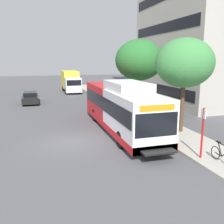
{
  "coord_description": "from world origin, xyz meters",
  "views": [
    {
      "loc": [
        -1.83,
        -14.85,
        5.07
      ],
      "look_at": [
        2.9,
        0.91,
        1.6
      ],
      "focal_mm": 40.13,
      "sensor_mm": 36.0,
      "label": 1
    }
  ],
  "objects_px": {
    "street_tree_mid_block": "(139,60)",
    "street_tree_near_stop": "(185,63)",
    "bus_stop_sign_pole": "(203,129)",
    "parked_car_far_lane": "(31,98)",
    "bicycle_parked": "(223,155)",
    "transit_bus": "(120,107)",
    "box_truck_background": "(71,81)"
  },
  "relations": [
    {
      "from": "street_tree_mid_block",
      "to": "street_tree_near_stop",
      "type": "bearing_deg",
      "value": -91.29
    },
    {
      "from": "street_tree_near_stop",
      "to": "bus_stop_sign_pole",
      "type": "bearing_deg",
      "value": -109.9
    },
    {
      "from": "parked_car_far_lane",
      "to": "bicycle_parked",
      "type": "bearing_deg",
      "value": -66.53
    },
    {
      "from": "parked_car_far_lane",
      "to": "bus_stop_sign_pole",
      "type": "bearing_deg",
      "value": -67.04
    },
    {
      "from": "bus_stop_sign_pole",
      "to": "bicycle_parked",
      "type": "distance_m",
      "value": 1.53
    },
    {
      "from": "parked_car_far_lane",
      "to": "street_tree_near_stop",
      "type": "bearing_deg",
      "value": -57.08
    },
    {
      "from": "transit_bus",
      "to": "parked_car_far_lane",
      "type": "relative_size",
      "value": 2.72
    },
    {
      "from": "bicycle_parked",
      "to": "parked_car_far_lane",
      "type": "xyz_separation_m",
      "value": [
        -9.24,
        21.27,
        0.1
      ]
    },
    {
      "from": "street_tree_near_stop",
      "to": "street_tree_mid_block",
      "type": "height_order",
      "value": "street_tree_mid_block"
    },
    {
      "from": "transit_bus",
      "to": "bus_stop_sign_pole",
      "type": "height_order",
      "value": "transit_bus"
    },
    {
      "from": "transit_bus",
      "to": "street_tree_near_stop",
      "type": "height_order",
      "value": "street_tree_near_stop"
    },
    {
      "from": "bicycle_parked",
      "to": "parked_car_far_lane",
      "type": "distance_m",
      "value": 23.19
    },
    {
      "from": "street_tree_near_stop",
      "to": "parked_car_far_lane",
      "type": "distance_m",
      "value": 19.35
    },
    {
      "from": "box_truck_background",
      "to": "street_tree_near_stop",
      "type": "bearing_deg",
      "value": -80.18
    },
    {
      "from": "street_tree_mid_block",
      "to": "box_truck_background",
      "type": "relative_size",
      "value": 0.97
    },
    {
      "from": "parked_car_far_lane",
      "to": "box_truck_background",
      "type": "distance_m",
      "value": 10.92
    },
    {
      "from": "street_tree_mid_block",
      "to": "parked_car_far_lane",
      "type": "distance_m",
      "value": 13.67
    },
    {
      "from": "bicycle_parked",
      "to": "box_truck_background",
      "type": "relative_size",
      "value": 0.25
    },
    {
      "from": "bicycle_parked",
      "to": "street_tree_mid_block",
      "type": "bearing_deg",
      "value": 84.9
    },
    {
      "from": "bicycle_parked",
      "to": "street_tree_near_stop",
      "type": "height_order",
      "value": "street_tree_near_stop"
    },
    {
      "from": "street_tree_near_stop",
      "to": "box_truck_background",
      "type": "bearing_deg",
      "value": 99.82
    },
    {
      "from": "transit_bus",
      "to": "box_truck_background",
      "type": "height_order",
      "value": "transit_bus"
    },
    {
      "from": "bus_stop_sign_pole",
      "to": "street_tree_mid_block",
      "type": "height_order",
      "value": "street_tree_mid_block"
    },
    {
      "from": "street_tree_near_stop",
      "to": "parked_car_far_lane",
      "type": "height_order",
      "value": "street_tree_near_stop"
    },
    {
      "from": "transit_bus",
      "to": "street_tree_mid_block",
      "type": "height_order",
      "value": "street_tree_mid_block"
    },
    {
      "from": "transit_bus",
      "to": "street_tree_near_stop",
      "type": "distance_m",
      "value": 5.29
    },
    {
      "from": "transit_bus",
      "to": "street_tree_near_stop",
      "type": "bearing_deg",
      "value": -26.68
    },
    {
      "from": "transit_bus",
      "to": "bus_stop_sign_pole",
      "type": "bearing_deg",
      "value": -71.28
    },
    {
      "from": "street_tree_near_stop",
      "to": "box_truck_background",
      "type": "height_order",
      "value": "street_tree_near_stop"
    },
    {
      "from": "bus_stop_sign_pole",
      "to": "street_tree_mid_block",
      "type": "distance_m",
      "value": 13.26
    },
    {
      "from": "transit_bus",
      "to": "street_tree_near_stop",
      "type": "relative_size",
      "value": 1.93
    },
    {
      "from": "transit_bus",
      "to": "box_truck_background",
      "type": "distance_m",
      "value": 23.04
    }
  ]
}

